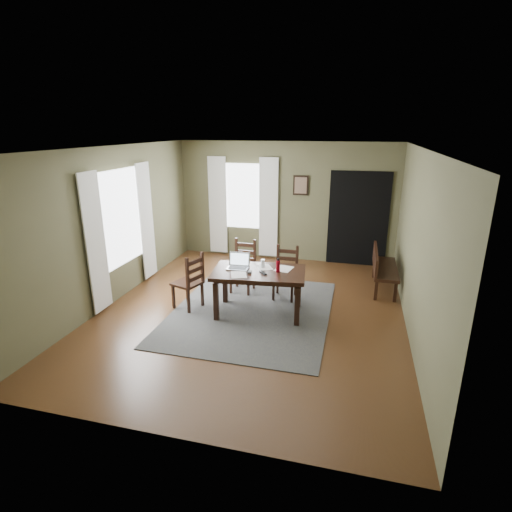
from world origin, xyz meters
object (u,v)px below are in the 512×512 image
(laptop, at_px, (239,264))
(water_bottle, at_px, (278,266))
(chair_end, at_px, (190,282))
(chair_back_left, at_px, (243,267))
(bench, at_px, (382,266))
(chair_back_right, at_px, (286,273))
(dining_table, at_px, (259,276))

(laptop, height_order, water_bottle, laptop)
(chair_end, height_order, chair_back_left, chair_end)
(water_bottle, bearing_deg, bench, 43.36)
(chair_back_left, xyz_separation_m, bench, (2.54, 0.75, -0.02))
(chair_end, height_order, laptop, laptop)
(chair_back_right, relative_size, water_bottle, 4.17)
(chair_back_left, relative_size, chair_back_right, 1.03)
(chair_end, bearing_deg, water_bottle, 113.96)
(chair_back_right, bearing_deg, water_bottle, -88.28)
(bench, height_order, water_bottle, water_bottle)
(dining_table, height_order, chair_end, chair_end)
(bench, bearing_deg, chair_back_right, 116.99)
(chair_back_right, bearing_deg, bench, 28.46)
(bench, relative_size, water_bottle, 5.98)
(dining_table, distance_m, water_bottle, 0.37)
(chair_back_right, xyz_separation_m, laptop, (-0.68, -0.69, 0.35))
(chair_back_left, relative_size, laptop, 2.67)
(chair_end, xyz_separation_m, chair_back_right, (1.50, 0.87, -0.02))
(bench, bearing_deg, water_bottle, 133.36)
(laptop, bearing_deg, chair_end, -171.04)
(chair_end, bearing_deg, chair_back_left, 165.04)
(bench, bearing_deg, dining_table, 129.13)
(bench, bearing_deg, chair_back_left, 106.48)
(chair_back_left, height_order, bench, chair_back_left)
(chair_end, relative_size, laptop, 2.68)
(bench, height_order, laptop, laptop)
(dining_table, bearing_deg, water_bottle, -1.33)
(bench, distance_m, water_bottle, 2.38)
(chair_end, bearing_deg, dining_table, 113.88)
(chair_end, bearing_deg, laptop, 121.06)
(dining_table, xyz_separation_m, water_bottle, (0.31, 0.03, 0.20))
(chair_end, bearing_deg, chair_back_right, 139.18)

